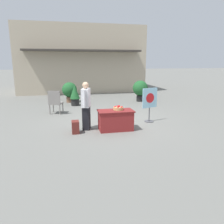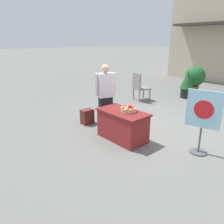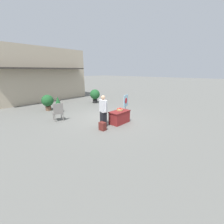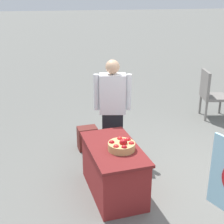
# 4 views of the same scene
# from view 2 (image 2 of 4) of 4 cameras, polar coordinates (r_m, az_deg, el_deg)

# --- Properties ---
(ground_plane) EXTENTS (120.00, 120.00, 0.00)m
(ground_plane) POSITION_cam_2_polar(r_m,az_deg,el_deg) (6.05, 11.47, -4.35)
(ground_plane) COLOR slate
(display_table) EXTENTS (1.24, 0.67, 0.71)m
(display_table) POSITION_cam_2_polar(r_m,az_deg,el_deg) (5.23, 2.76, -3.46)
(display_table) COLOR maroon
(display_table) RESTS_ON ground_plane
(apple_basket) EXTENTS (0.36, 0.36, 0.16)m
(apple_basket) POSITION_cam_2_polar(r_m,az_deg,el_deg) (5.06, 4.37, 0.75)
(apple_basket) COLOR tan
(apple_basket) RESTS_ON display_table
(person_visitor) EXTENTS (0.37, 0.59, 1.69)m
(person_visitor) POSITION_cam_2_polar(r_m,az_deg,el_deg) (5.98, -1.71, 4.44)
(person_visitor) COLOR black
(person_visitor) RESTS_ON ground_plane
(backpack) EXTENTS (0.24, 0.34, 0.42)m
(backpack) POSITION_cam_2_polar(r_m,az_deg,el_deg) (6.28, -6.49, -1.19)
(backpack) COLOR maroon
(backpack) RESTS_ON ground_plane
(poster_board) EXTENTS (0.67, 0.36, 1.36)m
(poster_board) POSITION_cam_2_polar(r_m,az_deg,el_deg) (4.80, 22.59, -1.65)
(poster_board) COLOR #4C4C51
(poster_board) RESTS_ON ground_plane
(patio_chair) EXTENTS (0.69, 0.69, 1.08)m
(patio_chair) POSITION_cam_2_polar(r_m,az_deg,el_deg) (8.64, 7.17, 6.86)
(patio_chair) COLOR gray
(patio_chair) RESTS_ON ground_plane
(potted_plant_near_left) EXTENTS (0.54, 0.54, 1.14)m
(potted_plant_near_left) POSITION_cam_2_polar(r_m,az_deg,el_deg) (9.50, 19.00, 7.20)
(potted_plant_near_left) COLOR black
(potted_plant_near_left) RESTS_ON ground_plane
(potted_plant_far_right) EXTENTS (0.87, 0.87, 1.18)m
(potted_plant_far_right) POSITION_cam_2_polar(r_m,az_deg,el_deg) (10.53, 20.87, 8.47)
(potted_plant_far_right) COLOR brown
(potted_plant_far_right) RESTS_ON ground_plane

